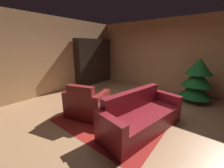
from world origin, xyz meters
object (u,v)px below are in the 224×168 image
coffee_table (112,104)px  decorated_tree (197,80)px  couch_red (141,117)px  bottle_on_table (116,96)px  armchair_red (87,105)px  book_stack_on_table (112,100)px  bookshelf_unit (96,62)px

coffee_table → decorated_tree: bearing=61.3°
couch_red → bottle_on_table: bearing=171.6°
armchair_red → book_stack_on_table: size_ratio=5.74×
couch_red → coffee_table: (-0.75, -0.08, 0.13)m
bookshelf_unit → bottle_on_table: (2.79, -2.10, -0.46)m
armchair_red → coffee_table: 0.67m
book_stack_on_table → decorated_tree: size_ratio=0.14×
couch_red → coffee_table: couch_red is taller
armchair_red → couch_red: armchair_red is taller
decorated_tree → book_stack_on_table: bearing=-119.0°
bookshelf_unit → couch_red: (3.56, -2.22, -0.72)m
bookshelf_unit → armchair_red: bookshelf_unit is taller
bookshelf_unit → decorated_tree: (4.21, 0.27, -0.28)m
couch_red → coffee_table: size_ratio=2.99×
book_stack_on_table → bookshelf_unit: bearing=140.8°
bottle_on_table → decorated_tree: 2.78m
armchair_red → coffee_table: bearing=25.0°
couch_red → book_stack_on_table: size_ratio=10.49×
bookshelf_unit → couch_red: size_ratio=0.98×
bookshelf_unit → book_stack_on_table: bearing=-39.2°
bookshelf_unit → decorated_tree: bearing=3.7°
book_stack_on_table → decorated_tree: bearing=61.0°
armchair_red → coffee_table: armchair_red is taller
bottle_on_table → book_stack_on_table: bearing=-87.7°
couch_red → bookshelf_unit: bearing=148.1°
bookshelf_unit → armchair_red: size_ratio=1.79×
coffee_table → bottle_on_table: (-0.01, 0.19, 0.13)m
couch_red → armchair_red: bearing=-165.1°
bookshelf_unit → book_stack_on_table: size_ratio=10.28×
couch_red → decorated_tree: (0.66, 2.49, 0.44)m
armchair_red → bottle_on_table: (0.59, 0.47, 0.22)m
armchair_red → bookshelf_unit: bearing=130.6°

